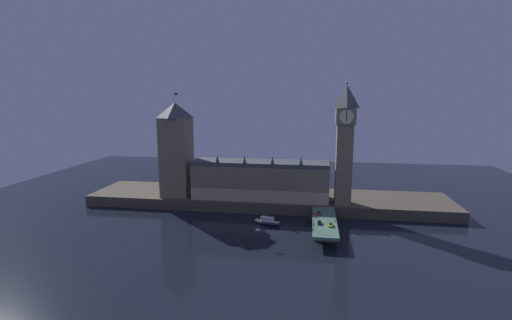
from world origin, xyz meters
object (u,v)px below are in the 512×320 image
boat_upstream (267,222)px  clock_tower (345,141)px  street_lamp_near (313,223)px  pedestrian_far_rail (314,213)px  car_northbound_lead (319,213)px  car_northbound_trail (319,222)px  pedestrian_mid_walk (335,220)px  victoria_tower (176,149)px  pedestrian_near_rail (314,224)px  car_southbound_lead (331,225)px

boat_upstream → clock_tower: bearing=31.3°
street_lamp_near → pedestrian_far_rail: bearing=89.0°
clock_tower → boat_upstream: (-40.19, -24.46, -40.94)m
car_northbound_lead → car_northbound_trail: car_northbound_lead is taller
car_northbound_lead → car_northbound_trail: (-0.00, -14.51, -0.01)m
pedestrian_mid_walk → street_lamp_near: size_ratio=0.29×
victoria_tower → street_lamp_near: bearing=-30.7°
clock_tower → pedestrian_near_rail: size_ratio=39.13×
boat_upstream → victoria_tower: bearing=154.5°
victoria_tower → car_northbound_lead: victoria_tower is taller
pedestrian_near_rail → street_lamp_near: size_ratio=0.29×
car_southbound_lead → pedestrian_mid_walk: bearing=67.0°
pedestrian_far_rail → boat_upstream: (-24.20, -2.21, -5.42)m
car_northbound_trail → car_southbound_lead: (5.20, -2.45, -0.04)m
pedestrian_near_rail → street_lamp_near: 6.47m
pedestrian_far_rail → pedestrian_mid_walk: bearing=-45.0°
car_northbound_lead → street_lamp_near: (-3.00, -23.83, 3.02)m
pedestrian_near_rail → pedestrian_mid_walk: size_ratio=1.01×
street_lamp_near → boat_upstream: 32.95m
clock_tower → pedestrian_far_rail: clock_tower is taller
car_northbound_lead → pedestrian_far_rail: pedestrian_far_rail is taller
clock_tower → pedestrian_mid_walk: bearing=-99.7°
victoria_tower → pedestrian_near_rail: victoria_tower is taller
clock_tower → car_northbound_lead: 43.89m
street_lamp_near → car_southbound_lead: bearing=40.0°
pedestrian_far_rail → street_lamp_near: street_lamp_near is taller
car_southbound_lead → pedestrian_mid_walk: pedestrian_mid_walk is taller
victoria_tower → clock_tower: bearing=-2.3°
victoria_tower → street_lamp_near: 100.20m
clock_tower → pedestrian_near_rail: clock_tower is taller
pedestrian_mid_walk → street_lamp_near: bearing=-129.7°
clock_tower → boat_upstream: 62.36m
victoria_tower → pedestrian_near_rail: (83.80, -43.81, -27.78)m
car_northbound_lead → street_lamp_near: street_lamp_near is taller
pedestrian_mid_walk → pedestrian_far_rail: (-10.40, 10.41, -0.08)m
street_lamp_near → pedestrian_near_rail: bearing=86.1°
car_southbound_lead → street_lamp_near: bearing=-140.0°
pedestrian_mid_walk → car_southbound_lead: bearing=-113.0°
victoria_tower → car_northbound_lead: size_ratio=13.34×
victoria_tower → pedestrian_mid_walk: 104.81m
clock_tower → street_lamp_near: (-16.38, -45.67, -32.63)m
clock_tower → car_southbound_lead: size_ratio=15.39×
victoria_tower → car_northbound_lead: (86.40, -25.79, -27.99)m
car_northbound_trail → pedestrian_mid_walk: size_ratio=2.35×
car_northbound_trail → pedestrian_mid_walk: bearing=25.3°
victoria_tower → boat_upstream: 73.94m
clock_tower → car_northbound_trail: bearing=-110.2°
car_southbound_lead → pedestrian_far_rail: 18.29m
pedestrian_mid_walk → street_lamp_near: (-10.80, -13.00, 2.82)m
pedestrian_near_rail → boat_upstream: 29.21m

